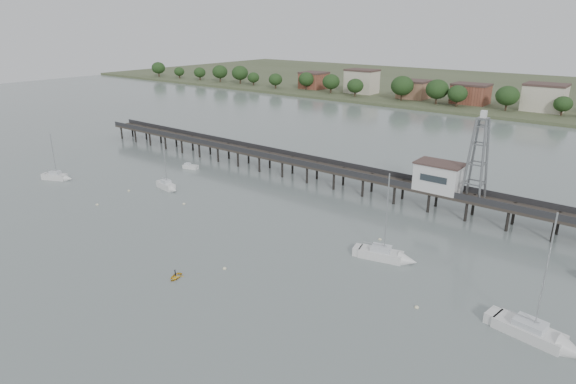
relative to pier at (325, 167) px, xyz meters
name	(u,v)px	position (x,y,z in m)	size (l,w,h in m)	color
ground_plane	(59,303)	(0.00, -60.00, -3.79)	(500.00, 500.00, 0.00)	slate
pier	(325,167)	(0.00, 0.00, 0.00)	(150.00, 5.00, 5.50)	#2D2823
pier_building	(439,176)	(25.00, 0.00, 2.87)	(8.40, 5.40, 5.30)	silver
lattice_tower	(478,159)	(31.50, 0.00, 7.31)	(3.20, 3.20, 15.50)	slate
sailboat_b	(168,187)	(-23.89, -23.58, -3.14)	(6.31, 2.57, 10.34)	silver
sailboat_c	(390,256)	(27.62, -23.71, -3.16)	(8.93, 4.41, 14.15)	silver
sailboat_a	(59,177)	(-48.55, -34.37, -3.14)	(6.79, 4.59, 11.08)	silver
sailboat_d	(545,339)	(50.07, -31.07, -3.17)	(10.18, 4.40, 16.12)	silver
white_tender	(190,167)	(-32.31, -10.24, -3.35)	(4.00, 2.50, 1.45)	silver
yellow_dinghy	(176,278)	(6.68, -46.80, -3.79)	(1.67, 0.49, 2.34)	yellow
dinghy_occupant	(176,278)	(6.68, -46.80, -3.79)	(0.37, 1.02, 0.24)	black
mooring_buoys	(221,228)	(-0.42, -31.10, -3.71)	(66.36, 23.13, 0.39)	#EFE9BA
far_shore	(529,92)	(0.36, 179.58, -2.85)	(500.00, 170.00, 10.40)	#475133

